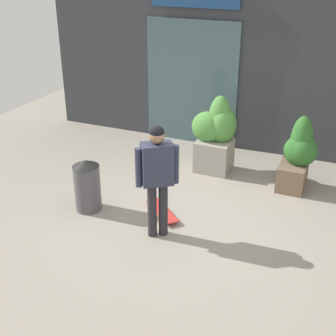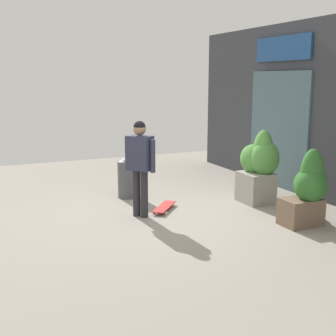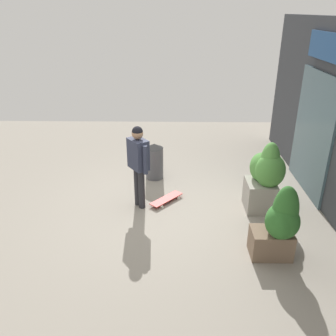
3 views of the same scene
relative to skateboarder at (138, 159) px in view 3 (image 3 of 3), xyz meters
The scene contains 6 objects.
ground_plane 1.11m from the skateboarder, 67.35° to the left, with size 12.00×12.00×0.00m, color gray.
skateboarder is the anchor object (origin of this frame).
skateboard 1.11m from the skateboarder, 107.97° to the left, with size 0.73×0.68×0.08m.
planter_box_left 2.83m from the skateboarder, 55.82° to the left, with size 0.58×0.69×1.27m.
planter_box_right 2.45m from the skateboarder, 88.54° to the left, with size 0.80×0.67×1.41m.
trash_bin 1.46m from the skateboarder, behind, with size 0.42×0.42×0.85m.
Camera 3 is at (6.00, 0.30, 3.63)m, focal length 37.56 mm.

